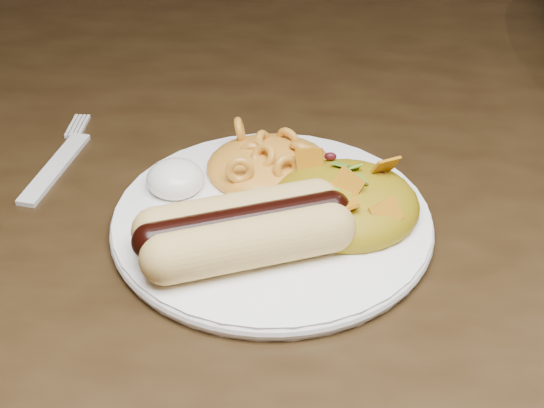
{
  "coord_description": "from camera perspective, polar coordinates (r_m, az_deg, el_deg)",
  "views": [
    {
      "loc": [
        -0.05,
        -0.62,
        1.11
      ],
      "look_at": [
        -0.08,
        -0.15,
        0.77
      ],
      "focal_mm": 55.0,
      "sensor_mm": 36.0,
      "label": 1
    }
  ],
  "objects": [
    {
      "name": "hotdog",
      "position": [
        0.54,
        -1.94,
        -1.69
      ],
      "size": [
        0.12,
        0.1,
        0.03
      ],
      "rotation": [
        0.0,
        0.0,
        0.38
      ],
      "color": "#ECD47B",
      "rests_on": "plate"
    },
    {
      "name": "taco_salad",
      "position": [
        0.58,
        5.05,
        0.87
      ],
      "size": [
        0.11,
        0.1,
        0.05
      ],
      "rotation": [
        0.0,
        0.0,
        -0.21
      ],
      "color": "#B26000",
      "rests_on": "plate"
    },
    {
      "name": "table",
      "position": [
        0.77,
        7.12,
        -0.61
      ],
      "size": [
        1.6,
        0.9,
        0.75
      ],
      "color": "black",
      "rests_on": "floor"
    },
    {
      "name": "fork",
      "position": [
        0.67,
        -14.64,
        2.39
      ],
      "size": [
        0.05,
        0.16,
        0.0
      ],
      "primitive_type": "cube",
      "rotation": [
        0.0,
        0.0,
        -0.16
      ],
      "color": "silver",
      "rests_on": "table"
    },
    {
      "name": "mac_and_cheese",
      "position": [
        0.62,
        -0.12,
        3.64
      ],
      "size": [
        0.11,
        0.1,
        0.04
      ],
      "primitive_type": "ellipsoid",
      "rotation": [
        0.0,
        0.0,
        -0.17
      ],
      "color": "orange",
      "rests_on": "plate"
    },
    {
      "name": "plate",
      "position": [
        0.59,
        0.0,
        -1.25
      ],
      "size": [
        0.28,
        0.28,
        0.01
      ],
      "primitive_type": "cylinder",
      "rotation": [
        0.0,
        0.0,
        -0.28
      ],
      "color": "white",
      "rests_on": "table"
    },
    {
      "name": "sour_cream",
      "position": [
        0.61,
        -6.67,
        2.1
      ],
      "size": [
        0.06,
        0.06,
        0.03
      ],
      "primitive_type": "ellipsoid",
      "rotation": [
        0.0,
        0.0,
        -0.42
      ],
      "color": "white",
      "rests_on": "plate"
    }
  ]
}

